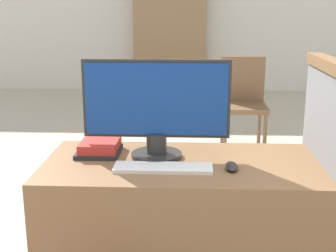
# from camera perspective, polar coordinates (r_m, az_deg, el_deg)

# --- Properties ---
(wall_back) EXTENTS (12.00, 0.06, 2.80)m
(wall_back) POSITION_cam_1_polar(r_m,az_deg,el_deg) (7.85, 2.55, 14.52)
(wall_back) COLOR white
(wall_back) RESTS_ON ground_plane
(desk) EXTENTS (1.22, 0.61, 0.75)m
(desk) POSITION_cam_1_polar(r_m,az_deg,el_deg) (2.23, 1.54, -13.51)
(desk) COLOR brown
(desk) RESTS_ON ground_plane
(carrel_divider) EXTENTS (0.07, 0.64, 1.20)m
(carrel_divider) POSITION_cam_1_polar(r_m,az_deg,el_deg) (2.23, 18.30, -7.64)
(carrel_divider) COLOR slate
(carrel_divider) RESTS_ON ground_plane
(monitor) EXTENTS (0.66, 0.23, 0.45)m
(monitor) POSITION_cam_1_polar(r_m,az_deg,el_deg) (2.09, -1.44, 2.15)
(monitor) COLOR #282828
(monitor) RESTS_ON desk
(keyboard) EXTENTS (0.42, 0.12, 0.02)m
(keyboard) POSITION_cam_1_polar(r_m,az_deg,el_deg) (1.99, -0.59, -5.12)
(keyboard) COLOR white
(keyboard) RESTS_ON desk
(mouse) EXTENTS (0.05, 0.11, 0.03)m
(mouse) POSITION_cam_1_polar(r_m,az_deg,el_deg) (2.00, 7.77, -4.90)
(mouse) COLOR #262626
(mouse) RESTS_ON desk
(book_stack) EXTENTS (0.20, 0.22, 0.06)m
(book_stack) POSITION_cam_1_polar(r_m,az_deg,el_deg) (2.21, -8.32, -2.56)
(book_stack) COLOR #232328
(book_stack) RESTS_ON desk
(far_chair) EXTENTS (0.44, 0.44, 0.91)m
(far_chair) POSITION_cam_1_polar(r_m,az_deg,el_deg) (4.73, 9.15, 3.36)
(far_chair) COLOR brown
(far_chair) RESTS_ON ground_plane
(bookshelf_far) EXTENTS (1.15, 0.32, 2.02)m
(bookshelf_far) POSITION_cam_1_polar(r_m,az_deg,el_deg) (7.63, 0.24, 11.61)
(bookshelf_far) COLOR #9E7A56
(bookshelf_far) RESTS_ON ground_plane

